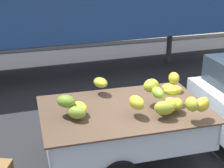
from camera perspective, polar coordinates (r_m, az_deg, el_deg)
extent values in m
plane|color=#28282B|center=(6.57, 11.23, -12.74)|extent=(220.00, 220.00, 0.00)
cube|color=gray|center=(14.11, -5.00, 6.90)|extent=(80.00, 0.80, 0.16)
cube|color=silver|center=(6.17, 2.03, -8.36)|extent=(2.85, 1.82, 0.08)
cube|color=silver|center=(6.78, -0.05, -2.97)|extent=(2.81, 0.12, 0.44)
cube|color=silver|center=(5.35, 4.78, -10.35)|extent=(2.81, 0.12, 0.44)
cube|color=silver|center=(6.55, 13.70, -4.58)|extent=(0.09, 1.75, 0.44)
cube|color=silver|center=(5.84, -11.11, -7.78)|extent=(0.09, 1.75, 0.44)
cube|color=#B21914|center=(6.82, -0.12, -3.17)|extent=(2.69, 0.08, 0.07)
cube|color=brown|center=(5.94, 2.09, -4.27)|extent=(2.97, 1.95, 0.03)
ellipsoid|color=gold|center=(5.62, 15.04, -3.34)|extent=(0.37, 0.33, 0.23)
ellipsoid|color=gold|center=(6.67, 10.43, 0.99)|extent=(0.28, 0.33, 0.23)
ellipsoid|color=yellow|center=(5.76, 9.73, -3.36)|extent=(0.32, 0.28, 0.22)
ellipsoid|color=olive|center=(5.61, -7.79, -2.91)|extent=(0.41, 0.42, 0.21)
ellipsoid|color=gold|center=(5.50, 13.35, -3.34)|extent=(0.19, 0.27, 0.23)
ellipsoid|color=gold|center=(5.67, -5.50, -3.96)|extent=(0.28, 0.39, 0.17)
ellipsoid|color=#9FA329|center=(5.82, 10.91, -3.32)|extent=(0.32, 0.36, 0.19)
ellipsoid|color=olive|center=(5.72, 7.74, -1.45)|extent=(0.20, 0.34, 0.17)
ellipsoid|color=gold|center=(6.03, 10.26, -1.04)|extent=(0.36, 0.24, 0.17)
ellipsoid|color=olive|center=(5.50, -6.01, -4.82)|extent=(0.38, 0.37, 0.20)
ellipsoid|color=olive|center=(5.55, 8.82, -4.03)|extent=(0.38, 0.32, 0.24)
ellipsoid|color=#ABAF2E|center=(6.42, -1.96, 0.26)|extent=(0.31, 0.39, 0.18)
ellipsoid|color=gold|center=(5.56, 4.19, -3.14)|extent=(0.27, 0.38, 0.22)
ellipsoid|color=#ACAF2E|center=(6.64, 9.73, -0.68)|extent=(0.40, 0.39, 0.17)
ellipsoid|color=#9DA52B|center=(5.97, 6.63, -0.27)|extent=(0.40, 0.38, 0.24)
cylinder|color=black|center=(6.94, -2.71, -7.19)|extent=(0.64, 0.22, 0.64)
cube|color=black|center=(10.71, -6.18, 7.71)|extent=(11.05, 0.75, 0.30)
cylinder|color=#38383A|center=(11.94, 9.65, 6.64)|extent=(0.18, 0.18, 1.25)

